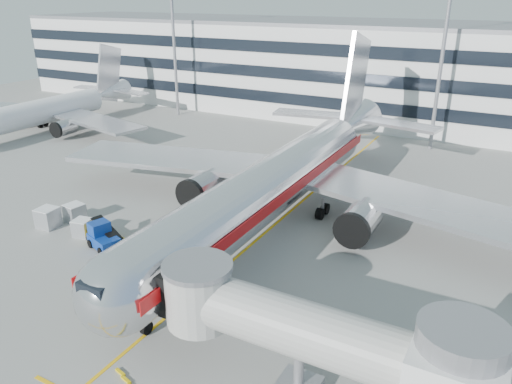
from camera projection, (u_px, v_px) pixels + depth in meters
The scene contains 14 objects.
ground at pixel (215, 275), 38.21m from camera, with size 180.00×180.00×0.00m, color gray.
lead_in_line at pixel (274, 225), 46.35m from camera, with size 0.25×70.00×0.01m, color #E7A80C.
main_jet at pixel (283, 177), 46.17m from camera, with size 50.95×48.70×16.06m.
jet_bridge at pixel (331, 344), 24.84m from camera, with size 17.80×4.50×7.00m.
terminal at pixel (405, 72), 82.48m from camera, with size 150.00×24.25×15.60m.
light_mast_west at pixel (173, 26), 82.38m from camera, with size 2.40×1.20×25.45m.
light_mast_centre at pixel (445, 36), 63.29m from camera, with size 2.40×1.20×25.45m.
second_jet at pixel (42, 111), 76.11m from camera, with size 38.21×36.52×12.04m.
belt_loader at pixel (107, 237), 42.84m from camera, with size 4.42×2.58×2.07m.
baggage_tug at pixel (103, 237), 41.97m from camera, with size 3.35×2.66×2.22m.
cargo_container_left at pixel (48, 218), 45.73m from camera, with size 1.86×1.86×1.84m.
cargo_container_right at pixel (75, 213), 46.92m from camera, with size 1.82×1.82×1.69m.
cargo_container_front at pixel (83, 228), 44.12m from camera, with size 1.70×1.70×1.55m.
ramp_worker at pixel (140, 244), 40.83m from camera, with size 0.70×0.46×1.91m, color #ADFF1A.
Camera 1 is at (18.55, -27.53, 20.21)m, focal length 35.00 mm.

